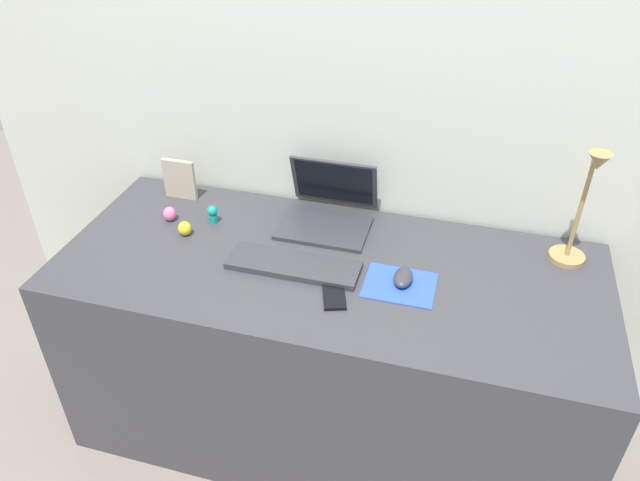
{
  "coord_description": "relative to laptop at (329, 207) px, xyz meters",
  "views": [
    {
      "loc": [
        0.37,
        -1.43,
        1.87
      ],
      "look_at": [
        -0.03,
        0.0,
        0.83
      ],
      "focal_mm": 33.62,
      "sensor_mm": 36.0,
      "label": 1
    }
  ],
  "objects": [
    {
      "name": "desk_lamp",
      "position": [
        0.78,
        -0.04,
        0.14
      ],
      "size": [
        0.11,
        0.14,
        0.4
      ],
      "color": "#A5844C",
      "rests_on": "desk"
    },
    {
      "name": "ground_plane",
      "position": [
        0.07,
        -0.25,
        -0.79
      ],
      "size": [
        6.0,
        6.0,
        0.0
      ],
      "primitive_type": "plane",
      "color": "slate"
    },
    {
      "name": "toy_figurine_yellow",
      "position": [
        -0.44,
        -0.21,
        -0.03
      ],
      "size": [
        0.04,
        0.04,
        0.05
      ],
      "primitive_type": "ellipsoid",
      "color": "yellow",
      "rests_on": "desk"
    },
    {
      "name": "back_wall",
      "position": [
        0.07,
        0.15,
        -0.05
      ],
      "size": [
        2.91,
        0.05,
        1.49
      ],
      "primitive_type": "cube",
      "color": "beige",
      "rests_on": "ground_plane"
    },
    {
      "name": "toy_figurine_pink",
      "position": [
        -0.53,
        -0.15,
        -0.03
      ],
      "size": [
        0.04,
        0.04,
        0.05
      ],
      "primitive_type": "ellipsoid",
      "color": "pink",
      "rests_on": "desk"
    },
    {
      "name": "mousepad",
      "position": [
        0.3,
        -0.29,
        -0.05
      ],
      "size": [
        0.21,
        0.17,
        0.0
      ],
      "primitive_type": "cube",
      "color": "blue",
      "rests_on": "desk"
    },
    {
      "name": "cell_phone",
      "position": [
        0.12,
        -0.39,
        -0.05
      ],
      "size": [
        0.1,
        0.14,
        0.01
      ],
      "primitive_type": "cube",
      "rotation": [
        0.0,
        0.0,
        0.32
      ],
      "color": "black",
      "rests_on": "desk"
    },
    {
      "name": "mouse",
      "position": [
        0.3,
        -0.27,
        -0.03
      ],
      "size": [
        0.06,
        0.1,
        0.03
      ],
      "primitive_type": "ellipsoid",
      "color": "#333338",
      "rests_on": "mousepad"
    },
    {
      "name": "picture_frame",
      "position": [
        -0.56,
        0.01,
        0.02
      ],
      "size": [
        0.12,
        0.02,
        0.15
      ],
      "primitive_type": "cube",
      "color": "#B2A58C",
      "rests_on": "desk"
    },
    {
      "name": "laptop",
      "position": [
        0.0,
        0.0,
        0.0
      ],
      "size": [
        0.3,
        0.28,
        0.21
      ],
      "color": "#333338",
      "rests_on": "desk"
    },
    {
      "name": "toy_figurine_teal",
      "position": [
        -0.38,
        -0.12,
        -0.02
      ],
      "size": [
        0.04,
        0.04,
        0.06
      ],
      "color": "teal",
      "rests_on": "desk"
    },
    {
      "name": "desk",
      "position": [
        0.07,
        -0.25,
        -0.42
      ],
      "size": [
        1.71,
        0.71,
        0.74
      ],
      "primitive_type": "cube",
      "color": "#38383D",
      "rests_on": "ground_plane"
    },
    {
      "name": "keyboard",
      "position": [
        -0.03,
        -0.29,
        -0.04
      ],
      "size": [
        0.41,
        0.13,
        0.02
      ],
      "primitive_type": "cube",
      "color": "#333338",
      "rests_on": "desk"
    }
  ]
}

